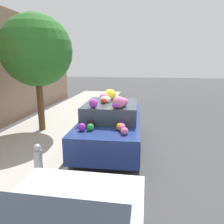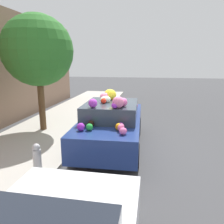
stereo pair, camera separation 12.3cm
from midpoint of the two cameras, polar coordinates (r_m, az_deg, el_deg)
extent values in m
plane|color=#424244|center=(7.18, -0.18, -9.00)|extent=(60.00, 60.00, 0.00)
cube|color=#B2ADA3|center=(8.00, -19.80, -7.01)|extent=(24.00, 3.20, 0.11)
cylinder|color=brown|center=(8.73, -18.56, 2.15)|extent=(0.24, 0.24, 2.07)
sphere|color=#2D7228|center=(8.59, -19.54, 14.89)|extent=(2.57, 2.57, 2.57)
cylinder|color=#B2B2B7|center=(5.65, -19.32, -11.97)|extent=(0.20, 0.20, 0.55)
sphere|color=#B2B2B7|center=(5.52, -19.59, -8.82)|extent=(0.18, 0.18, 0.18)
cube|color=navy|center=(6.96, -0.51, -3.90)|extent=(4.33, 1.89, 0.69)
cube|color=#333D47|center=(6.65, -0.71, 0.45)|extent=(1.97, 1.60, 0.47)
cylinder|color=black|center=(8.44, -4.77, -3.28)|extent=(0.65, 0.20, 0.64)
cylinder|color=black|center=(8.28, 6.25, -3.66)|extent=(0.65, 0.20, 0.64)
cylinder|color=black|center=(6.02, -9.93, -10.41)|extent=(0.65, 0.20, 0.64)
cylinder|color=black|center=(5.79, 5.85, -11.29)|extent=(0.65, 0.20, 0.64)
sphere|color=pink|center=(5.82, 1.18, 2.57)|extent=(0.43, 0.43, 0.32)
sphere|color=green|center=(5.49, -6.30, -3.97)|extent=(0.21, 0.21, 0.18)
ellipsoid|color=#B029B3|center=(8.05, -3.73, 1.71)|extent=(0.31, 0.33, 0.20)
sphere|color=pink|center=(6.04, 2.47, 2.59)|extent=(0.31, 0.31, 0.24)
sphere|color=red|center=(6.46, -2.72, 2.93)|extent=(0.21, 0.21, 0.16)
ellipsoid|color=purple|center=(8.37, -2.57, 2.36)|extent=(0.38, 0.31, 0.25)
ellipsoid|color=pink|center=(5.18, 2.60, -5.00)|extent=(0.26, 0.26, 0.17)
ellipsoid|color=pink|center=(8.05, 5.00, 1.94)|extent=(0.46, 0.45, 0.27)
sphere|color=orange|center=(7.05, -0.67, 3.98)|extent=(0.25, 0.25, 0.20)
sphere|color=black|center=(5.77, -5.97, -3.13)|extent=(0.21, 0.21, 0.18)
sphere|color=black|center=(8.29, -2.80, 2.53)|extent=(0.39, 0.39, 0.34)
ellipsoid|color=purple|center=(5.78, 0.24, 1.71)|extent=(0.26, 0.23, 0.16)
ellipsoid|color=yellow|center=(7.07, -1.03, 4.58)|extent=(0.37, 0.45, 0.34)
ellipsoid|color=pink|center=(7.00, -2.49, 4.08)|extent=(0.32, 0.37, 0.25)
sphere|color=orange|center=(5.50, 1.40, -3.86)|extent=(0.26, 0.26, 0.18)
ellipsoid|color=white|center=(6.60, -2.23, 3.32)|extent=(0.34, 0.39, 0.20)
ellipsoid|color=orange|center=(7.93, -2.56, 2.00)|extent=(0.38, 0.38, 0.32)
sphere|color=purple|center=(5.90, -5.47, 2.29)|extent=(0.28, 0.28, 0.24)
sphere|color=purple|center=(5.66, 1.90, -3.49)|extent=(0.17, 0.17, 0.15)
ellipsoid|color=blue|center=(8.06, -0.65, 1.61)|extent=(0.24, 0.25, 0.16)
ellipsoid|color=pink|center=(7.93, 5.13, 1.73)|extent=(0.43, 0.43, 0.26)
sphere|color=green|center=(7.62, 4.10, 1.18)|extent=(0.26, 0.26, 0.24)
ellipsoid|color=pink|center=(5.40, 2.01, -4.09)|extent=(0.27, 0.21, 0.20)
ellipsoid|color=white|center=(8.03, 0.13, 1.92)|extent=(0.41, 0.37, 0.26)
sphere|color=purple|center=(5.50, -8.52, -3.90)|extent=(0.21, 0.21, 0.20)
camera|label=1|loc=(0.06, -90.51, -0.12)|focal=35.00mm
camera|label=2|loc=(0.06, 89.49, 0.12)|focal=35.00mm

